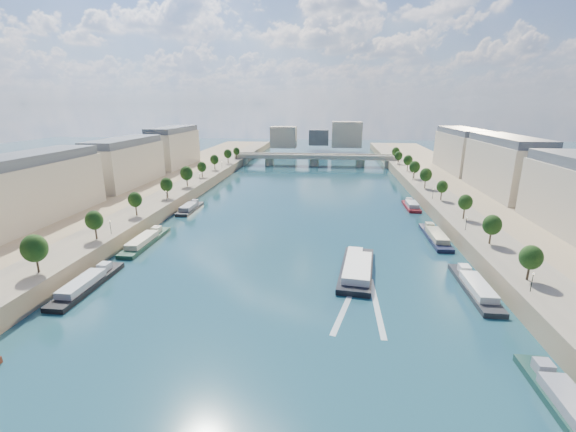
# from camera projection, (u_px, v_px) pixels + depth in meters

# --- Properties ---
(ground) EXTENTS (700.00, 700.00, 0.00)m
(ground) POSITION_uv_depth(u_px,v_px,m) (297.00, 226.00, 137.96)
(ground) COLOR #0C2D36
(ground) RESTS_ON ground
(quay_left) EXTENTS (44.00, 520.00, 5.00)m
(quay_left) POSITION_uv_depth(u_px,v_px,m) (107.00, 213.00, 144.76)
(quay_left) COLOR #9E8460
(quay_left) RESTS_ON ground
(quay_right) EXTENTS (44.00, 520.00, 5.00)m
(quay_right) POSITION_uv_depth(u_px,v_px,m) (510.00, 226.00, 129.76)
(quay_right) COLOR #9E8460
(quay_right) RESTS_ON ground
(pave_left) EXTENTS (14.00, 520.00, 0.10)m
(pave_left) POSITION_uv_depth(u_px,v_px,m) (144.00, 208.00, 142.48)
(pave_left) COLOR gray
(pave_left) RESTS_ON quay_left
(pave_right) EXTENTS (14.00, 520.00, 0.10)m
(pave_right) POSITION_uv_depth(u_px,v_px,m) (464.00, 217.00, 130.60)
(pave_right) COLOR gray
(pave_right) RESTS_ON quay_right
(trees_left) EXTENTS (4.80, 268.80, 8.26)m
(trees_left) POSITION_uv_depth(u_px,v_px,m) (150.00, 192.00, 142.66)
(trees_left) COLOR #382B1E
(trees_left) RESTS_ON ground
(trees_right) EXTENTS (4.80, 268.80, 8.26)m
(trees_right) POSITION_uv_depth(u_px,v_px,m) (451.00, 195.00, 138.83)
(trees_right) COLOR #382B1E
(trees_right) RESTS_ON ground
(lamps_left) EXTENTS (0.36, 200.36, 4.28)m
(lamps_left) POSITION_uv_depth(u_px,v_px,m) (142.00, 208.00, 131.71)
(lamps_left) COLOR black
(lamps_left) RESTS_ON ground
(lamps_right) EXTENTS (0.36, 200.36, 4.28)m
(lamps_right) POSITION_uv_depth(u_px,v_px,m) (447.00, 205.00, 135.08)
(lamps_right) COLOR black
(lamps_right) RESTS_ON ground
(buildings_left) EXTENTS (16.00, 226.00, 23.20)m
(buildings_left) POSITION_uv_depth(u_px,v_px,m) (88.00, 170.00, 153.66)
(buildings_left) COLOR beige
(buildings_left) RESTS_ON ground
(buildings_right) EXTENTS (16.00, 226.00, 23.20)m
(buildings_right) POSITION_uv_depth(u_px,v_px,m) (540.00, 179.00, 135.94)
(buildings_right) COLOR beige
(buildings_right) RESTS_ON ground
(skyline) EXTENTS (79.00, 42.00, 22.00)m
(skyline) POSITION_uv_depth(u_px,v_px,m) (322.00, 136.00, 342.99)
(skyline) COLOR beige
(skyline) RESTS_ON ground
(bridge) EXTENTS (112.00, 12.00, 8.15)m
(bridge) POSITION_uv_depth(u_px,v_px,m) (314.00, 158.00, 270.39)
(bridge) COLOR #C1B79E
(bridge) RESTS_ON ground
(tour_barge) EXTENTS (11.23, 28.58, 3.79)m
(tour_barge) POSITION_uv_depth(u_px,v_px,m) (357.00, 269.00, 99.28)
(tour_barge) COLOR black
(tour_barge) RESTS_ON ground
(wake) EXTENTS (10.73, 26.00, 0.04)m
(wake) POSITION_uv_depth(u_px,v_px,m) (361.00, 304.00, 83.73)
(wake) COLOR silver
(wake) RESTS_ON ground
(moored_barges_left) EXTENTS (5.00, 159.30, 3.60)m
(moored_barges_left) POSITION_uv_depth(u_px,v_px,m) (81.00, 289.00, 88.91)
(moored_barges_left) COLOR #192237
(moored_barges_left) RESTS_ON ground
(moored_barges_right) EXTENTS (5.00, 162.85, 3.60)m
(moored_barges_right) POSITION_uv_depth(u_px,v_px,m) (477.00, 291.00, 88.02)
(moored_barges_right) COLOR black
(moored_barges_right) RESTS_ON ground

